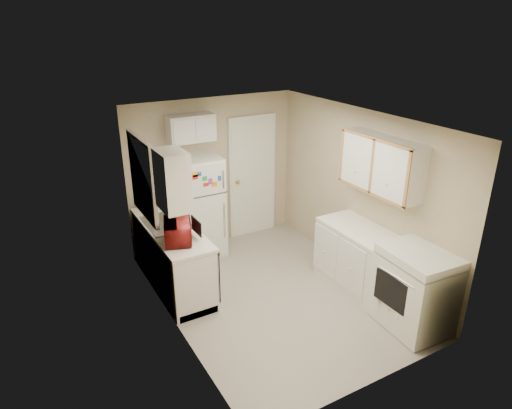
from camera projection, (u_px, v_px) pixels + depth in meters
floor at (274, 294)px, 6.25m from camera, size 3.80×3.80×0.00m
ceiling at (277, 120)px, 5.33m from camera, size 3.80×3.80×0.00m
wall_left at (170, 238)px, 5.15m from camera, size 3.80×3.80×0.00m
wall_right at (360, 194)px, 6.43m from camera, size 3.80×3.80×0.00m
wall_back at (213, 173)px, 7.32m from camera, size 2.80×2.80×0.00m
wall_front at (382, 285)px, 4.27m from camera, size 2.80×2.80×0.00m
left_counter at (173, 257)px, 6.30m from camera, size 0.60×1.80×0.90m
dishwasher at (210, 268)px, 5.94m from camera, size 0.03×0.58×0.72m
sink at (167, 226)px, 6.27m from camera, size 0.54×0.74×0.16m
microwave at (178, 230)px, 5.69m from camera, size 0.55×0.41×0.32m
soap_bottle at (150, 203)px, 6.64m from camera, size 0.11×0.11×0.20m
window_blinds at (143, 178)px, 5.86m from camera, size 0.10×0.98×1.08m
upper_cabinet_left at (172, 181)px, 5.17m from camera, size 0.30×0.45×0.70m
refrigerator at (199, 207)px, 7.02m from camera, size 0.67×0.65×1.60m
cabinet_over_fridge at (191, 128)px, 6.71m from camera, size 0.70×0.30×0.40m
interior_door at (252, 177)px, 7.68m from camera, size 0.86×0.06×2.08m
right_counter at (378, 271)px, 5.94m from camera, size 0.60×2.00×0.90m
stove at (416, 289)px, 5.44m from camera, size 0.74×0.89×1.03m
upper_cabinet_right at (382, 165)px, 5.73m from camera, size 0.30×1.20×0.70m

